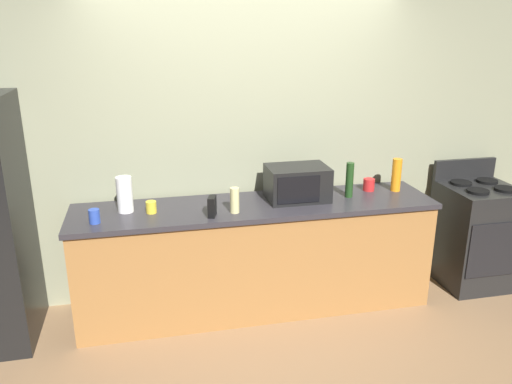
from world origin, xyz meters
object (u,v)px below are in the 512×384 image
bottle_vinegar (235,200)px  mug_yellow (151,207)px  bottle_wine (350,180)px  mug_blue (94,216)px  stove_range (476,234)px  cordless_phone (212,206)px  mug_red (369,185)px  microwave (297,183)px  bottle_dish_soap (396,175)px  paper_towel_roll (125,194)px

bottle_vinegar → mug_yellow: 0.62m
bottle_wine → mug_blue: (-1.97, -0.15, -0.09)m
stove_range → bottle_vinegar: size_ratio=5.62×
cordless_phone → mug_blue: cordless_phone is taller
cordless_phone → mug_red: cordless_phone is taller
stove_range → mug_red: bearing=172.4°
microwave → cordless_phone: bearing=-162.0°
stove_range → microwave: 1.75m
microwave → bottle_vinegar: bearing=-160.3°
microwave → stove_range: bearing=-1.7°
cordless_phone → bottle_dish_soap: size_ratio=0.54×
mug_red → bottle_dish_soap: bearing=-13.6°
paper_towel_roll → bottle_dish_soap: (2.21, 0.03, 0.00)m
bottle_vinegar → mug_yellow: (-0.61, 0.13, -0.05)m
stove_range → bottle_wine: size_ratio=3.77×
stove_range → mug_red: stove_range is taller
bottle_vinegar → stove_range: bearing=3.8°
cordless_phone → microwave: bearing=35.5°
bottle_wine → mug_red: bearing=27.9°
bottle_vinegar → cordless_phone: bearing=-167.2°
paper_towel_roll → mug_yellow: size_ratio=3.00×
paper_towel_roll → stove_range: bearing=-1.0°
stove_range → bottle_dish_soap: 0.97m
stove_range → bottle_dish_soap: bottle_dish_soap is taller
microwave → mug_red: 0.67m
bottle_vinegar → bottle_dish_soap: bottle_dish_soap is taller
bottle_dish_soap → paper_towel_roll: bearing=-179.2°
stove_range → bottle_vinegar: bearing=-176.2°
stove_range → bottle_dish_soap: bearing=174.1°
bottle_dish_soap → bottle_wine: bearing=-171.2°
bottle_wine → mug_yellow: size_ratio=3.19×
paper_towel_roll → cordless_phone: (0.62, -0.24, -0.06)m
paper_towel_roll → cordless_phone: 0.67m
stove_range → mug_yellow: size_ratio=12.01×
microwave → paper_towel_roll: bearing=179.9°
bottle_dish_soap → mug_yellow: bottle_dish_soap is taller
mug_red → microwave: bearing=-172.6°
paper_towel_roll → cordless_phone: size_ratio=1.80×
paper_towel_roll → cordless_phone: bearing=-20.8°
mug_blue → mug_yellow: bearing=17.1°
paper_towel_roll → bottle_vinegar: paper_towel_roll is taller
bottle_dish_soap → mug_yellow: bearing=-177.2°
stove_range → microwave: (-1.65, 0.05, 0.57)m
stove_range → cordless_phone: size_ratio=7.20×
cordless_phone → bottle_dish_soap: bottle_dish_soap is taller
bottle_wine → mug_red: 0.28m
stove_range → microwave: bearing=178.3°
stove_range → microwave: microwave is taller
paper_towel_roll → mug_yellow: bearing=-20.5°
mug_blue → bottle_wine: bearing=4.4°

